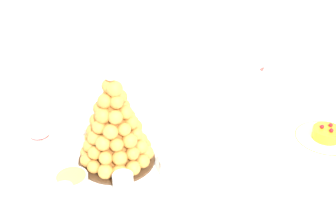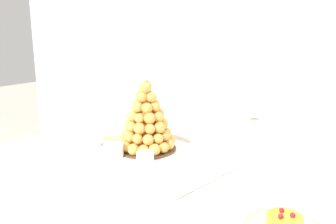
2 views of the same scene
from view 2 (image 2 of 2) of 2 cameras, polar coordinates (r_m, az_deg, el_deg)
The scene contains 11 objects.
backdrop_wall at distance 2.02m, azimuth 16.93°, elevation 11.74°, with size 4.80×0.10×2.50m, color silver.
buffet_table at distance 1.42m, azimuth -1.87°, elevation -12.42°, with size 1.33×0.96×0.79m.
serving_tray at distance 1.49m, azimuth -2.60°, elevation -6.34°, with size 0.62×0.43×0.02m.
croquembouche at distance 1.51m, azimuth -3.19°, elevation -1.21°, with size 0.23×0.23×0.31m.
dessert_cup_left at distance 1.60m, azimuth -10.97°, elevation -4.06°, with size 0.05×0.05×0.06m.
dessert_cup_mid_left at distance 1.47m, azimuth -7.69°, elevation -5.68°, with size 0.06×0.06×0.05m.
dessert_cup_centre at distance 1.38m, azimuth -3.40°, elevation -7.06°, with size 0.06×0.06×0.05m.
dessert_cup_mid_right at distance 1.27m, azimuth 1.07°, elevation -9.03°, with size 0.06×0.06×0.05m.
creme_brulee_ramekin at distance 1.62m, azimuth -8.02°, elevation -4.18°, with size 0.09×0.09×0.02m.
macaron_goblet at distance 1.18m, azimuth 13.71°, elevation -5.12°, with size 0.13×0.13×0.24m.
wine_glass at distance 1.72m, azimuth -5.40°, elevation 0.40°, with size 0.08×0.08×0.16m.
Camera 2 is at (0.89, -0.90, 1.33)m, focal length 41.38 mm.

